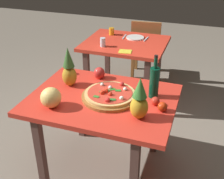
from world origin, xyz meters
name	(u,v)px	position (x,y,z in m)	size (l,w,h in m)	color
ground_plane	(104,167)	(0.00, 0.00, 0.00)	(10.00, 10.00, 0.00)	gray
display_table	(103,108)	(0.00, 0.00, 0.64)	(1.16, 0.86, 0.74)	brown
background_table	(125,50)	(-0.21, 1.34, 0.63)	(0.97, 0.82, 0.74)	brown
dining_chair	(146,46)	(-0.09, 1.98, 0.48)	(0.44, 0.44, 0.85)	#98602C
pizza_board	(110,96)	(0.06, 0.02, 0.75)	(0.45, 0.45, 0.03)	#98602C
pizza	(110,94)	(0.06, 0.02, 0.78)	(0.40, 0.40, 0.06)	#E0AF65
wine_bottle	(154,82)	(0.38, 0.15, 0.87)	(0.08, 0.08, 0.35)	#083A25
pineapple_left	(69,69)	(-0.34, 0.11, 0.89)	(0.12, 0.12, 0.34)	#B48924
pineapple_right	(139,101)	(0.34, -0.18, 0.88)	(0.13, 0.13, 0.31)	gold
melon	(51,98)	(-0.31, -0.25, 0.81)	(0.16, 0.16, 0.16)	#F0CB6C
bell_pepper	(99,73)	(-0.15, 0.32, 0.78)	(0.10, 0.10, 0.11)	red
tomato_at_corner	(162,107)	(0.49, -0.04, 0.77)	(0.07, 0.07, 0.07)	red
tomato_near_board	(155,101)	(0.42, 0.03, 0.77)	(0.07, 0.07, 0.07)	red
tomato_beside_pepper	(68,71)	(-0.45, 0.31, 0.77)	(0.07, 0.07, 0.07)	red
drinking_glass_juice	(112,31)	(-0.46, 1.54, 0.78)	(0.07, 0.07, 0.09)	orange
drinking_glass_water	(103,42)	(-0.41, 1.10, 0.79)	(0.06, 0.06, 0.10)	silver
dinner_plate	(135,38)	(-0.13, 1.51, 0.74)	(0.22, 0.22, 0.02)	white
fork_utensil	(124,37)	(-0.27, 1.51, 0.74)	(0.02, 0.18, 0.01)	silver
knife_utensil	(146,39)	(0.01, 1.51, 0.74)	(0.02, 0.18, 0.01)	silver
napkin_folded	(125,52)	(-0.12, 1.02, 0.74)	(0.14, 0.12, 0.01)	yellow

